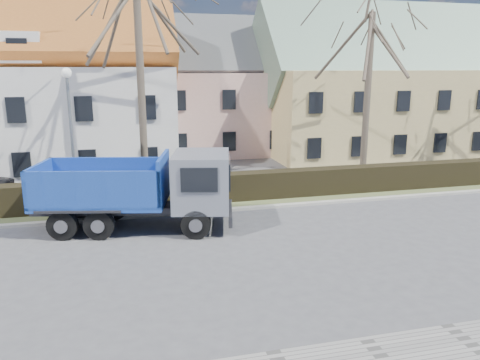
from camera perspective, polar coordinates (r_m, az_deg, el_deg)
name	(u,v)px	position (r m, az deg, el deg)	size (l,w,h in m)	color
ground	(219,253)	(16.24, -2.61, -8.83)	(120.00, 120.00, 0.00)	#48484B
curb_far	(198,212)	(20.49, -5.19, -3.89)	(80.00, 0.30, 0.12)	#A29F93
grass_strip	(192,202)	(22.01, -5.84, -2.69)	(80.00, 3.00, 0.10)	#4E5932
hedge	(193,191)	(21.66, -5.80, -1.31)	(60.00, 0.90, 1.30)	black
building_pink	(217,97)	(35.48, -2.81, 10.02)	(10.80, 8.80, 8.00)	#D2A194
building_yellow	(383,94)	(37.00, 17.01, 9.99)	(18.80, 10.80, 8.50)	tan
tree_1	(140,64)	(23.25, -12.10, 13.62)	(9.20, 9.20, 12.65)	brown
tree_2	(368,80)	(26.60, 15.37, 11.62)	(8.00, 8.00, 11.00)	brown
dump_truck	(128,190)	(18.60, -13.44, -1.24)	(7.77, 2.89, 3.11)	navy
streetlight	(72,138)	(22.06, -19.80, 4.80)	(0.49, 0.49, 6.26)	gray
cart_frame	(104,216)	(19.89, -16.28, -4.24)	(0.63, 0.36, 0.58)	silver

